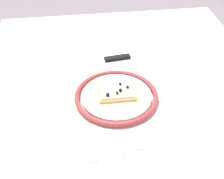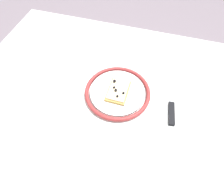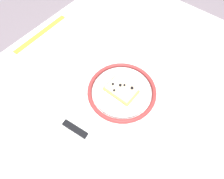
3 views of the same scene
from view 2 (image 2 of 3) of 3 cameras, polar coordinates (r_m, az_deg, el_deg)
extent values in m
plane|color=slate|center=(1.39, -0.22, -19.83)|extent=(6.00, 6.00, 0.00)
cube|color=white|center=(0.74, -0.39, -4.40)|extent=(1.15, 0.90, 0.03)
cylinder|color=#4C4742|center=(1.40, -16.37, 6.18)|extent=(0.05, 0.05, 0.69)
cylinder|color=#4C4742|center=(1.31, 27.26, -3.65)|extent=(0.05, 0.05, 0.69)
cylinder|color=white|center=(0.74, 1.58, -0.84)|extent=(0.20, 0.20, 0.01)
torus|color=maroon|center=(0.74, 1.58, -0.68)|extent=(0.24, 0.24, 0.01)
cube|color=tan|center=(0.73, 1.78, -0.42)|extent=(0.07, 0.11, 0.01)
cube|color=beige|center=(0.72, 1.80, -0.05)|extent=(0.07, 0.10, 0.01)
sphere|color=black|center=(0.72, 0.50, 0.66)|extent=(0.01, 0.01, 0.01)
sphere|color=black|center=(0.71, 1.11, -0.16)|extent=(0.01, 0.01, 0.01)
sphere|color=black|center=(0.70, 1.56, -1.89)|extent=(0.01, 0.01, 0.01)
sphere|color=black|center=(0.74, 0.73, 2.47)|extent=(0.01, 0.01, 0.01)
sphere|color=black|center=(0.71, 3.30, -0.97)|extent=(0.01, 0.01, 0.01)
cube|color=silver|center=(0.80, 16.51, 0.73)|extent=(0.04, 0.15, 0.00)
cube|color=black|center=(0.72, 16.68, -6.58)|extent=(0.03, 0.09, 0.01)
cube|color=silver|center=(0.78, -12.83, 0.17)|extent=(0.03, 0.11, 0.00)
cube|color=silver|center=(0.85, -10.47, 7.07)|extent=(0.03, 0.04, 0.00)
cube|color=white|center=(0.90, 25.50, 4.78)|extent=(0.14, 0.13, 0.00)
camera|label=1|loc=(0.93, -53.77, 37.54)|focal=49.29mm
camera|label=3|loc=(0.64, 49.74, 42.57)|focal=32.06mm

